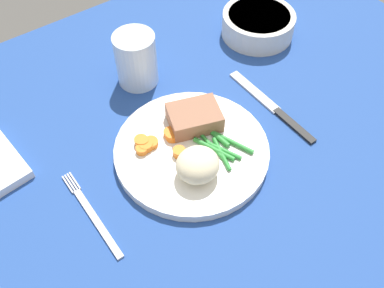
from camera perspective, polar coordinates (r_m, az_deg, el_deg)
The scene contains 10 objects.
dining_table at distance 67.52cm, azimuth -0.92°, elevation -2.31°, with size 120.00×90.00×2.00cm.
dinner_plate at distance 66.44cm, azimuth 0.00°, elevation -0.95°, with size 24.46×24.46×1.60cm, color white.
meat_portion at distance 67.87cm, azimuth 0.32°, elevation 3.63°, with size 8.19×6.22×3.00cm, color #936047.
mashed_potatoes at distance 61.11cm, azimuth 0.78°, elevation -2.85°, with size 6.57×6.25×4.55cm, color beige.
carrot_slices at distance 66.02cm, azimuth -4.92°, elevation 0.23°, with size 7.17×7.09×1.26cm.
green_beans at distance 65.85cm, azimuth 3.80°, elevation -0.12°, with size 6.47×9.44×0.86cm.
fork at distance 62.72cm, azimuth -13.44°, elevation -9.22°, with size 1.44×16.60×0.40cm.
knife at distance 74.66cm, azimuth 10.90°, elevation 4.91°, with size 1.70×20.50×0.64cm.
water_glass at distance 76.32cm, azimuth -7.54°, elevation 10.94°, with size 7.34×7.34×9.73cm.
salad_bowl at distance 88.25cm, azimuth 8.97°, elevation 15.91°, with size 14.40×14.40×4.68cm.
Camera 1 is at (-22.41, -32.35, 55.86)cm, focal length 39.29 mm.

